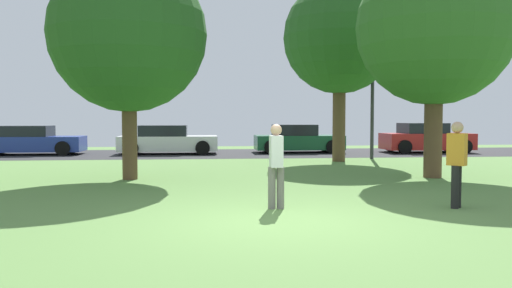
{
  "coord_description": "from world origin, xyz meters",
  "views": [
    {
      "loc": [
        -1.22,
        -8.32,
        1.68
      ],
      "look_at": [
        0.0,
        3.58,
        1.07
      ],
      "focal_mm": 36.87,
      "sensor_mm": 36.0,
      "label": 1
    }
  ],
  "objects_px": {
    "maple_tree_near": "(340,38)",
    "parked_car_green": "(298,140)",
    "person_bystander": "(276,163)",
    "parked_car_blue": "(30,141)",
    "oak_tree_left": "(435,28)",
    "parked_car_white": "(167,141)",
    "parked_car_red": "(426,139)",
    "maple_tree_far": "(128,34)",
    "person_thrower": "(457,161)",
    "street_lamp_post": "(372,103)"
  },
  "relations": [
    {
      "from": "maple_tree_near",
      "to": "parked_car_green",
      "type": "height_order",
      "value": "maple_tree_near"
    },
    {
      "from": "person_bystander",
      "to": "parked_car_blue",
      "type": "distance_m",
      "value": 17.46
    },
    {
      "from": "maple_tree_near",
      "to": "parked_car_green",
      "type": "bearing_deg",
      "value": 97.3
    },
    {
      "from": "oak_tree_left",
      "to": "parked_car_white",
      "type": "bearing_deg",
      "value": 127.94
    },
    {
      "from": "parked_car_blue",
      "to": "parked_car_red",
      "type": "bearing_deg",
      "value": -1.04
    },
    {
      "from": "parked_car_white",
      "to": "parked_car_green",
      "type": "distance_m",
      "value": 6.12
    },
    {
      "from": "parked_car_white",
      "to": "parked_car_red",
      "type": "height_order",
      "value": "parked_car_red"
    },
    {
      "from": "maple_tree_far",
      "to": "parked_car_green",
      "type": "height_order",
      "value": "maple_tree_far"
    },
    {
      "from": "oak_tree_left",
      "to": "person_bystander",
      "type": "relative_size",
      "value": 4.07
    },
    {
      "from": "maple_tree_near",
      "to": "person_thrower",
      "type": "bearing_deg",
      "value": -92.76
    },
    {
      "from": "maple_tree_near",
      "to": "parked_car_white",
      "type": "bearing_deg",
      "value": 145.05
    },
    {
      "from": "maple_tree_far",
      "to": "oak_tree_left",
      "type": "xyz_separation_m",
      "value": [
        8.34,
        -0.42,
        0.25
      ]
    },
    {
      "from": "person_bystander",
      "to": "street_lamp_post",
      "type": "distance_m",
      "value": 12.39
    },
    {
      "from": "maple_tree_far",
      "to": "person_bystander",
      "type": "relative_size",
      "value": 3.86
    },
    {
      "from": "parked_car_red",
      "to": "street_lamp_post",
      "type": "xyz_separation_m",
      "value": [
        -3.83,
        -3.57,
        1.6
      ]
    },
    {
      "from": "person_bystander",
      "to": "parked_car_green",
      "type": "xyz_separation_m",
      "value": [
        3.18,
        15.14,
        -0.24
      ]
    },
    {
      "from": "person_thrower",
      "to": "person_bystander",
      "type": "height_order",
      "value": "person_thrower"
    },
    {
      "from": "maple_tree_far",
      "to": "parked_car_red",
      "type": "distance_m",
      "value": 16.2
    },
    {
      "from": "parked_car_white",
      "to": "parked_car_green",
      "type": "height_order",
      "value": "parked_car_green"
    },
    {
      "from": "person_thrower",
      "to": "parked_car_green",
      "type": "distance_m",
      "value": 15.4
    },
    {
      "from": "parked_car_blue",
      "to": "parked_car_white",
      "type": "bearing_deg",
      "value": -1.63
    },
    {
      "from": "parked_car_green",
      "to": "street_lamp_post",
      "type": "distance_m",
      "value": 4.98
    },
    {
      "from": "maple_tree_far",
      "to": "street_lamp_post",
      "type": "relative_size",
      "value": 1.33
    },
    {
      "from": "person_thrower",
      "to": "parked_car_green",
      "type": "xyz_separation_m",
      "value": [
        -0.16,
        15.4,
        -0.26
      ]
    },
    {
      "from": "person_bystander",
      "to": "parked_car_blue",
      "type": "xyz_separation_m",
      "value": [
        -9.04,
        14.94,
        -0.24
      ]
    },
    {
      "from": "oak_tree_left",
      "to": "parked_car_red",
      "type": "relative_size",
      "value": 1.53
    },
    {
      "from": "person_bystander",
      "to": "parked_car_red",
      "type": "height_order",
      "value": "person_bystander"
    },
    {
      "from": "maple_tree_far",
      "to": "person_thrower",
      "type": "relative_size",
      "value": 3.75
    },
    {
      "from": "maple_tree_far",
      "to": "person_thrower",
      "type": "xyz_separation_m",
      "value": [
        6.63,
        -5.2,
        -3.02
      ]
    },
    {
      "from": "parked_car_blue",
      "to": "parked_car_red",
      "type": "relative_size",
      "value": 1.1
    },
    {
      "from": "person_bystander",
      "to": "parked_car_white",
      "type": "distance_m",
      "value": 15.05
    },
    {
      "from": "person_thrower",
      "to": "street_lamp_post",
      "type": "relative_size",
      "value": 0.36
    },
    {
      "from": "parked_car_blue",
      "to": "parked_car_green",
      "type": "height_order",
      "value": "parked_car_green"
    },
    {
      "from": "parked_car_blue",
      "to": "street_lamp_post",
      "type": "distance_m",
      "value": 15.11
    },
    {
      "from": "oak_tree_left",
      "to": "parked_car_green",
      "type": "xyz_separation_m",
      "value": [
        -1.87,
        10.62,
        -3.53
      ]
    },
    {
      "from": "maple_tree_far",
      "to": "parked_car_white",
      "type": "relative_size",
      "value": 1.35
    },
    {
      "from": "person_thrower",
      "to": "parked_car_blue",
      "type": "bearing_deg",
      "value": 172.15
    },
    {
      "from": "parked_car_white",
      "to": "parked_car_red",
      "type": "relative_size",
      "value": 1.07
    },
    {
      "from": "person_bystander",
      "to": "parked_car_blue",
      "type": "height_order",
      "value": "person_bystander"
    },
    {
      "from": "parked_car_blue",
      "to": "parked_car_green",
      "type": "relative_size",
      "value": 1.11
    },
    {
      "from": "person_thrower",
      "to": "parked_car_blue",
      "type": "xyz_separation_m",
      "value": [
        -12.38,
        15.2,
        -0.27
      ]
    },
    {
      "from": "maple_tree_near",
      "to": "parked_car_blue",
      "type": "bearing_deg",
      "value": 159.15
    },
    {
      "from": "oak_tree_left",
      "to": "parked_car_red",
      "type": "distance_m",
      "value": 11.48
    },
    {
      "from": "maple_tree_near",
      "to": "parked_car_blue",
      "type": "distance_m",
      "value": 14.36
    },
    {
      "from": "parked_car_red",
      "to": "person_bystander",
      "type": "bearing_deg",
      "value": -122.46
    },
    {
      "from": "person_bystander",
      "to": "parked_car_green",
      "type": "bearing_deg",
      "value": -12.32
    },
    {
      "from": "oak_tree_left",
      "to": "person_bystander",
      "type": "bearing_deg",
      "value": -138.15
    },
    {
      "from": "oak_tree_left",
      "to": "parked_car_blue",
      "type": "height_order",
      "value": "oak_tree_left"
    },
    {
      "from": "parked_car_red",
      "to": "street_lamp_post",
      "type": "bearing_deg",
      "value": -137.03
    },
    {
      "from": "person_thrower",
      "to": "street_lamp_post",
      "type": "distance_m",
      "value": 11.57
    }
  ]
}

